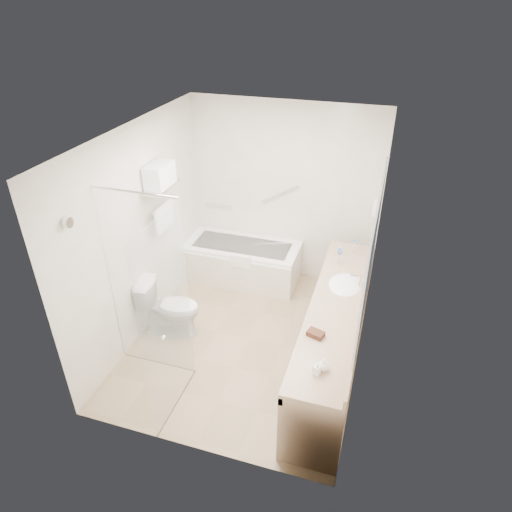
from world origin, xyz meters
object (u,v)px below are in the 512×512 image
(vanity_counter, at_px, (335,321))
(amenity_basket, at_px, (316,334))
(bathtub, at_px, (242,262))
(toilet, at_px, (170,308))
(water_bottle_left, at_px, (341,258))

(vanity_counter, distance_m, amenity_basket, 0.61)
(bathtub, xyz_separation_m, toilet, (-0.45, -1.38, 0.08))
(bathtub, relative_size, toilet, 2.20)
(amenity_basket, bearing_deg, bathtub, 125.90)
(toilet, bearing_deg, bathtub, -27.69)
(toilet, height_order, amenity_basket, amenity_basket)
(bathtub, bearing_deg, water_bottle_left, -22.15)
(bathtub, xyz_separation_m, vanity_counter, (1.52, -1.39, 0.36))
(bathtub, xyz_separation_m, water_bottle_left, (1.44, -0.58, 0.65))
(bathtub, height_order, water_bottle_left, water_bottle_left)
(amenity_basket, xyz_separation_m, water_bottle_left, (0.03, 1.35, 0.05))
(amenity_basket, height_order, water_bottle_left, water_bottle_left)
(bathtub, height_order, amenity_basket, amenity_basket)
(toilet, xyz_separation_m, amenity_basket, (1.85, -0.55, 0.52))
(amenity_basket, relative_size, water_bottle_left, 0.89)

